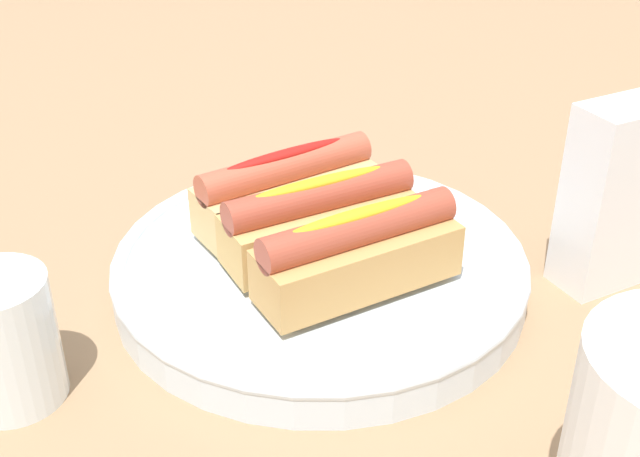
{
  "coord_description": "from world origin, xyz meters",
  "views": [
    {
      "loc": [
        0.26,
        0.47,
        0.37
      ],
      "look_at": [
        0.01,
        -0.01,
        0.05
      ],
      "focal_mm": 46.36,
      "sensor_mm": 36.0,
      "label": 1
    }
  ],
  "objects_px": {
    "hotdog_front": "(286,190)",
    "serving_bowl": "(320,268)",
    "water_glass": "(5,343)",
    "chopstick_near": "(209,191)",
    "hotdog_back": "(320,220)",
    "napkin_box": "(631,191)",
    "hotdog_side": "(358,253)"
  },
  "relations": [
    {
      "from": "hotdog_front",
      "to": "napkin_box",
      "type": "distance_m",
      "value": 0.27
    },
    {
      "from": "hotdog_side",
      "to": "napkin_box",
      "type": "relative_size",
      "value": 1.01
    },
    {
      "from": "hotdog_front",
      "to": "serving_bowl",
      "type": "bearing_deg",
      "value": 91.63
    },
    {
      "from": "serving_bowl",
      "to": "napkin_box",
      "type": "distance_m",
      "value": 0.25
    },
    {
      "from": "hotdog_front",
      "to": "hotdog_side",
      "type": "height_order",
      "value": "same"
    },
    {
      "from": "napkin_box",
      "to": "chopstick_near",
      "type": "relative_size",
      "value": 0.68
    },
    {
      "from": "serving_bowl",
      "to": "napkin_box",
      "type": "height_order",
      "value": "napkin_box"
    },
    {
      "from": "water_glass",
      "to": "hotdog_front",
      "type": "bearing_deg",
      "value": -163.14
    },
    {
      "from": "hotdog_front",
      "to": "napkin_box",
      "type": "relative_size",
      "value": 1.03
    },
    {
      "from": "hotdog_front",
      "to": "chopstick_near",
      "type": "bearing_deg",
      "value": -82.22
    },
    {
      "from": "serving_bowl",
      "to": "hotdog_back",
      "type": "distance_m",
      "value": 0.04
    },
    {
      "from": "water_glass",
      "to": "chopstick_near",
      "type": "relative_size",
      "value": 0.41
    },
    {
      "from": "serving_bowl",
      "to": "chopstick_near",
      "type": "height_order",
      "value": "serving_bowl"
    },
    {
      "from": "napkin_box",
      "to": "hotdog_side",
      "type": "bearing_deg",
      "value": -9.63
    },
    {
      "from": "chopstick_near",
      "to": "hotdog_back",
      "type": "bearing_deg",
      "value": 69.58
    },
    {
      "from": "water_glass",
      "to": "napkin_box",
      "type": "bearing_deg",
      "value": 170.37
    },
    {
      "from": "hotdog_back",
      "to": "hotdog_side",
      "type": "bearing_deg",
      "value": 91.63
    },
    {
      "from": "hotdog_back",
      "to": "chopstick_near",
      "type": "distance_m",
      "value": 0.2
    },
    {
      "from": "serving_bowl",
      "to": "hotdog_back",
      "type": "relative_size",
      "value": 2.15
    },
    {
      "from": "hotdog_front",
      "to": "chopstick_near",
      "type": "distance_m",
      "value": 0.15
    },
    {
      "from": "hotdog_back",
      "to": "water_glass",
      "type": "bearing_deg",
      "value": 3.94
    },
    {
      "from": "serving_bowl",
      "to": "hotdog_front",
      "type": "relative_size",
      "value": 2.09
    },
    {
      "from": "hotdog_front",
      "to": "hotdog_side",
      "type": "distance_m",
      "value": 0.11
    },
    {
      "from": "chopstick_near",
      "to": "hotdog_front",
      "type": "bearing_deg",
      "value": 71.35
    },
    {
      "from": "serving_bowl",
      "to": "water_glass",
      "type": "distance_m",
      "value": 0.24
    },
    {
      "from": "hotdog_front",
      "to": "water_glass",
      "type": "xyz_separation_m",
      "value": [
        0.24,
        0.07,
        -0.02
      ]
    },
    {
      "from": "hotdog_side",
      "to": "chopstick_near",
      "type": "distance_m",
      "value": 0.25
    },
    {
      "from": "napkin_box",
      "to": "serving_bowl",
      "type": "bearing_deg",
      "value": -22.54
    },
    {
      "from": "hotdog_side",
      "to": "hotdog_back",
      "type": "bearing_deg",
      "value": -88.37
    },
    {
      "from": "water_glass",
      "to": "chopstick_near",
      "type": "bearing_deg",
      "value": -136.42
    },
    {
      "from": "hotdog_front",
      "to": "hotdog_back",
      "type": "distance_m",
      "value": 0.06
    },
    {
      "from": "serving_bowl",
      "to": "napkin_box",
      "type": "xyz_separation_m",
      "value": [
        -0.22,
        0.09,
        0.06
      ]
    }
  ]
}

